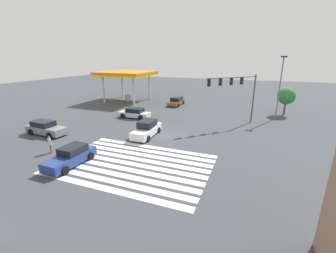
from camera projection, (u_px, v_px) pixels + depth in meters
The scene contains 12 objects.
ground_plane at pixel (168, 134), 25.28m from camera, with size 136.79×136.79×0.00m, color #3D3F44.
crosswalk_markings at pixel (133, 164), 18.32m from camera, with size 12.39×8.20×0.01m.
traffic_signal_mast at pixel (237, 87), 27.37m from camera, with size 5.27×5.27×6.27m.
car_1 at pixel (135, 113), 32.04m from camera, with size 4.53×2.02×1.40m.
car_2 at pixel (71, 157), 18.10m from camera, with size 1.97×4.44×1.49m.
car_3 at pixel (176, 101), 40.49m from camera, with size 2.01×4.55×1.45m.
car_4 at pixel (46, 128), 25.16m from camera, with size 4.90×2.14×1.54m.
car_5 at pixel (147, 129), 24.67m from camera, with size 2.12×4.86×1.71m.
gas_station_canopy at pixel (127, 74), 42.96m from camera, with size 9.35×9.35×5.68m.
pedestrian at pixel (50, 144), 20.21m from camera, with size 0.41×0.41×1.59m.
street_light_pole_a at pixel (280, 83), 30.04m from camera, with size 0.80×0.36×8.49m.
tree_corner_b at pixel (286, 96), 33.05m from camera, with size 2.51×2.51×4.12m.
Camera 1 is at (8.72, -22.22, 8.39)m, focal length 24.00 mm.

